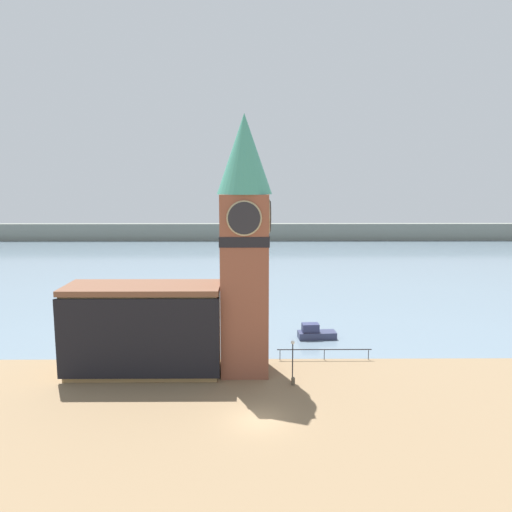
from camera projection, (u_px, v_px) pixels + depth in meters
name	position (u px, v px, depth m)	size (l,w,h in m)	color
ground_plane	(258.00, 420.00, 36.87)	(160.00, 160.00, 0.00)	#846B4C
water	(254.00, 262.00, 108.88)	(160.00, 120.00, 0.00)	slate
far_shoreline	(253.00, 232.00, 148.05)	(180.00, 3.00, 5.00)	gray
pier_railing	(324.00, 351.00, 49.21)	(9.36, 0.08, 1.09)	#232328
clock_tower	(245.00, 239.00, 44.59)	(4.87, 4.87, 23.35)	brown
pier_building	(144.00, 329.00, 45.50)	(14.11, 5.51, 8.22)	#A88451
boat_near	(315.00, 333.00, 55.99)	(4.34, 2.02, 1.72)	#333856
mooring_bollard_near	(293.00, 381.00, 43.24)	(0.35, 0.35, 0.71)	brown
lamp_post	(293.00, 354.00, 43.10)	(0.32, 0.32, 3.91)	black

